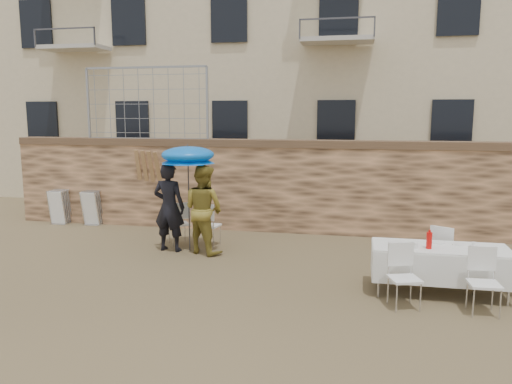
% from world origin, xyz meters
% --- Properties ---
extents(ground, '(80.00, 80.00, 0.00)m').
position_xyz_m(ground, '(0.00, 0.00, 0.00)').
color(ground, brown).
rests_on(ground, ground).
extents(stone_wall, '(13.00, 0.50, 2.20)m').
position_xyz_m(stone_wall, '(0.00, 5.00, 1.10)').
color(stone_wall, '#926A49').
rests_on(stone_wall, ground).
extents(chain_link_fence, '(3.20, 0.06, 1.80)m').
position_xyz_m(chain_link_fence, '(-3.00, 5.00, 3.10)').
color(chain_link_fence, gray).
rests_on(chain_link_fence, stone_wall).
extents(man_suit, '(0.71, 0.50, 1.87)m').
position_xyz_m(man_suit, '(-1.56, 2.73, 0.93)').
color(man_suit, black).
rests_on(man_suit, ground).
extents(woman_dress, '(1.11, 1.01, 1.84)m').
position_xyz_m(woman_dress, '(-0.81, 2.73, 0.92)').
color(woman_dress, gold).
rests_on(woman_dress, ground).
extents(umbrella, '(1.14, 1.14, 2.08)m').
position_xyz_m(umbrella, '(-1.16, 2.83, 1.96)').
color(umbrella, '#3F3F44').
rests_on(umbrella, ground).
extents(couple_chair_left, '(0.67, 0.67, 0.96)m').
position_xyz_m(couple_chair_left, '(-1.56, 3.28, 0.48)').
color(couple_chair_left, white).
rests_on(couple_chair_left, ground).
extents(couple_chair_right, '(0.55, 0.55, 0.96)m').
position_xyz_m(couple_chair_right, '(-0.86, 3.28, 0.48)').
color(couple_chair_right, white).
rests_on(couple_chair_right, ground).
extents(banquet_table, '(2.10, 0.85, 0.78)m').
position_xyz_m(banquet_table, '(3.60, 1.21, 0.73)').
color(banquet_table, silver).
rests_on(banquet_table, ground).
extents(soda_bottle, '(0.09, 0.09, 0.26)m').
position_xyz_m(soda_bottle, '(3.40, 1.06, 0.91)').
color(soda_bottle, red).
rests_on(soda_bottle, banquet_table).
extents(table_chair_front_left, '(0.61, 0.61, 0.96)m').
position_xyz_m(table_chair_front_left, '(3.00, 0.46, 0.48)').
color(table_chair_front_left, white).
rests_on(table_chair_front_left, ground).
extents(table_chair_front_right, '(0.51, 0.51, 0.96)m').
position_xyz_m(table_chair_front_right, '(4.10, 0.46, 0.48)').
color(table_chair_front_right, white).
rests_on(table_chair_front_right, ground).
extents(table_chair_back, '(0.65, 0.65, 0.96)m').
position_xyz_m(table_chair_back, '(3.80, 2.01, 0.48)').
color(table_chair_back, white).
rests_on(table_chair_back, ground).
extents(chair_stack_left, '(0.46, 0.47, 0.92)m').
position_xyz_m(chair_stack_left, '(-5.33, 4.75, 0.46)').
color(chair_stack_left, white).
rests_on(chair_stack_left, ground).
extents(chair_stack_right, '(0.46, 0.40, 0.92)m').
position_xyz_m(chair_stack_right, '(-4.43, 4.75, 0.46)').
color(chair_stack_right, white).
rests_on(chair_stack_right, ground).
extents(wood_planks, '(0.70, 0.20, 2.00)m').
position_xyz_m(wood_planks, '(-2.83, 4.82, 1.00)').
color(wood_planks, '#A37749').
rests_on(wood_planks, ground).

